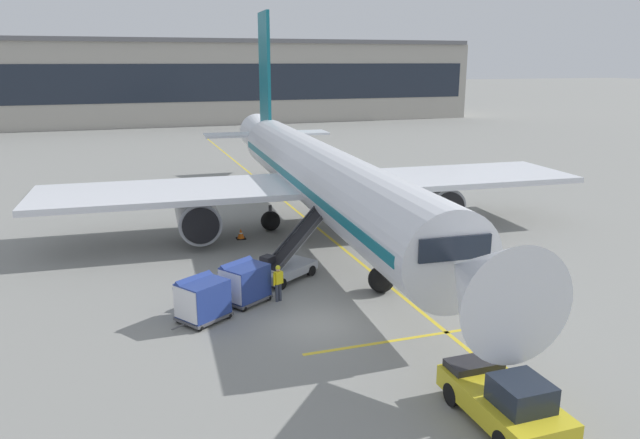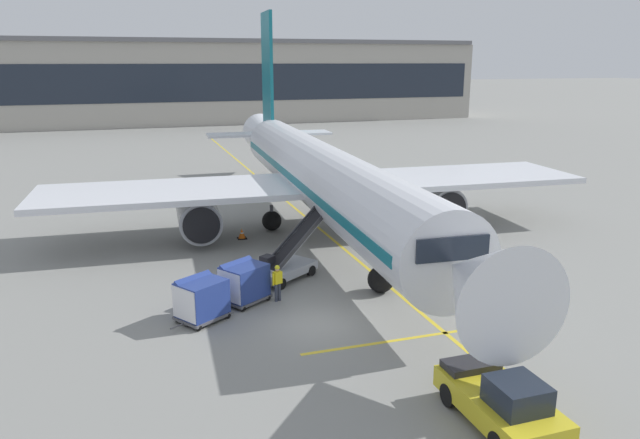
{
  "view_description": "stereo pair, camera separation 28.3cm",
  "coord_description": "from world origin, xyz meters",
  "px_view_note": "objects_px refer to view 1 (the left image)",
  "views": [
    {
      "loc": [
        -7.45,
        -22.44,
        10.79
      ],
      "look_at": [
        2.06,
        5.98,
        2.9
      ],
      "focal_mm": 33.99,
      "sensor_mm": 36.0,
      "label": 1
    },
    {
      "loc": [
        -7.19,
        -22.53,
        10.79
      ],
      "look_at": [
        2.06,
        5.98,
        2.9
      ],
      "focal_mm": 33.99,
      "sensor_mm": 36.0,
      "label": 2
    }
  ],
  "objects_px": {
    "pushback_tug": "(505,400)",
    "safety_cone_engine_keepout": "(241,234)",
    "baggage_cart_second": "(202,299)",
    "ground_crew_by_carts": "(235,283)",
    "parked_airplane": "(319,176)",
    "belt_loader": "(288,261)",
    "ground_crew_by_loader": "(278,281)",
    "baggage_cart_lead": "(244,282)"
  },
  "relations": [
    {
      "from": "ground_crew_by_loader",
      "to": "parked_airplane",
      "type": "bearing_deg",
      "value": 62.74
    },
    {
      "from": "parked_airplane",
      "to": "pushback_tug",
      "type": "height_order",
      "value": "parked_airplane"
    },
    {
      "from": "belt_loader",
      "to": "ground_crew_by_loader",
      "type": "relative_size",
      "value": 2.82
    },
    {
      "from": "safety_cone_engine_keepout",
      "to": "baggage_cart_second",
      "type": "bearing_deg",
      "value": -108.84
    },
    {
      "from": "ground_crew_by_loader",
      "to": "ground_crew_by_carts",
      "type": "distance_m",
      "value": 1.99
    },
    {
      "from": "parked_airplane",
      "to": "ground_crew_by_carts",
      "type": "xyz_separation_m",
      "value": [
        -7.52,
        -10.45,
        -2.62
      ]
    },
    {
      "from": "pushback_tug",
      "to": "ground_crew_by_loader",
      "type": "distance_m",
      "value": 12.36
    },
    {
      "from": "baggage_cart_lead",
      "to": "safety_cone_engine_keepout",
      "type": "height_order",
      "value": "baggage_cart_lead"
    },
    {
      "from": "parked_airplane",
      "to": "pushback_tug",
      "type": "xyz_separation_m",
      "value": [
        -1.51,
        -22.46,
        -2.79
      ]
    },
    {
      "from": "belt_loader",
      "to": "pushback_tug",
      "type": "relative_size",
      "value": 1.11
    },
    {
      "from": "baggage_cart_second",
      "to": "ground_crew_by_loader",
      "type": "bearing_deg",
      "value": 16.36
    },
    {
      "from": "baggage_cart_second",
      "to": "safety_cone_engine_keepout",
      "type": "bearing_deg",
      "value": 71.16
    },
    {
      "from": "baggage_cart_second",
      "to": "pushback_tug",
      "type": "relative_size",
      "value": 0.61
    },
    {
      "from": "parked_airplane",
      "to": "baggage_cart_lead",
      "type": "relative_size",
      "value": 16.71
    },
    {
      "from": "belt_loader",
      "to": "ground_crew_by_loader",
      "type": "xyz_separation_m",
      "value": [
        -1.25,
        -2.83,
        0.09
      ]
    },
    {
      "from": "safety_cone_engine_keepout",
      "to": "pushback_tug",
      "type": "bearing_deg",
      "value": -80.55
    },
    {
      "from": "baggage_cart_second",
      "to": "ground_crew_by_carts",
      "type": "bearing_deg",
      "value": 39.89
    },
    {
      "from": "parked_airplane",
      "to": "ground_crew_by_loader",
      "type": "height_order",
      "value": "parked_airplane"
    },
    {
      "from": "belt_loader",
      "to": "ground_crew_by_carts",
      "type": "bearing_deg",
      "value": -142.01
    },
    {
      "from": "belt_loader",
      "to": "ground_crew_by_carts",
      "type": "height_order",
      "value": "belt_loader"
    },
    {
      "from": "parked_airplane",
      "to": "baggage_cart_lead",
      "type": "distance_m",
      "value": 12.84
    },
    {
      "from": "baggage_cart_second",
      "to": "ground_crew_by_carts",
      "type": "xyz_separation_m",
      "value": [
        1.66,
        1.39,
        -0.0
      ]
    },
    {
      "from": "baggage_cart_second",
      "to": "pushback_tug",
      "type": "distance_m",
      "value": 13.1
    },
    {
      "from": "baggage_cart_lead",
      "to": "ground_crew_by_carts",
      "type": "xyz_separation_m",
      "value": [
        -0.46,
        -0.04,
        -0.0
      ]
    },
    {
      "from": "safety_cone_engine_keepout",
      "to": "ground_crew_by_loader",
      "type": "bearing_deg",
      "value": -91.85
    },
    {
      "from": "baggage_cart_lead",
      "to": "ground_crew_by_loader",
      "type": "relative_size",
      "value": 1.56
    },
    {
      "from": "baggage_cart_second",
      "to": "ground_crew_by_loader",
      "type": "relative_size",
      "value": 1.56
    },
    {
      "from": "baggage_cart_second",
      "to": "parked_airplane",
      "type": "bearing_deg",
      "value": 52.22
    },
    {
      "from": "baggage_cart_lead",
      "to": "pushback_tug",
      "type": "relative_size",
      "value": 0.61
    },
    {
      "from": "belt_loader",
      "to": "ground_crew_by_carts",
      "type": "xyz_separation_m",
      "value": [
        -3.22,
        -2.51,
        0.09
      ]
    },
    {
      "from": "belt_loader",
      "to": "baggage_cart_second",
      "type": "height_order",
      "value": "belt_loader"
    },
    {
      "from": "belt_loader",
      "to": "ground_crew_by_loader",
      "type": "distance_m",
      "value": 3.1
    },
    {
      "from": "parked_airplane",
      "to": "pushback_tug",
      "type": "bearing_deg",
      "value": -93.85
    },
    {
      "from": "ground_crew_by_loader",
      "to": "safety_cone_engine_keepout",
      "type": "xyz_separation_m",
      "value": [
        0.34,
        10.55,
        -0.68
      ]
    },
    {
      "from": "pushback_tug",
      "to": "safety_cone_engine_keepout",
      "type": "distance_m",
      "value": 22.54
    },
    {
      "from": "parked_airplane",
      "to": "ground_crew_by_loader",
      "type": "relative_size",
      "value": 26.01
    },
    {
      "from": "ground_crew_by_carts",
      "to": "baggage_cart_second",
      "type": "bearing_deg",
      "value": -140.11
    },
    {
      "from": "belt_loader",
      "to": "baggage_cart_second",
      "type": "bearing_deg",
      "value": -141.35
    },
    {
      "from": "baggage_cart_lead",
      "to": "ground_crew_by_loader",
      "type": "bearing_deg",
      "value": -13.68
    },
    {
      "from": "belt_loader",
      "to": "ground_crew_by_carts",
      "type": "distance_m",
      "value": 4.08
    },
    {
      "from": "parked_airplane",
      "to": "safety_cone_engine_keepout",
      "type": "height_order",
      "value": "parked_airplane"
    },
    {
      "from": "pushback_tug",
      "to": "safety_cone_engine_keepout",
      "type": "height_order",
      "value": "pushback_tug"
    }
  ]
}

